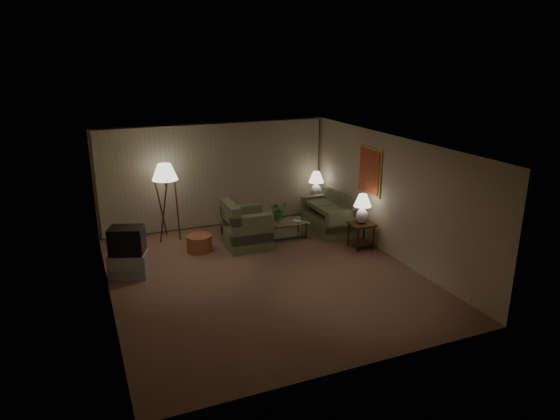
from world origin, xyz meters
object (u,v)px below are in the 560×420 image
object	(u,v)px
side_table_near	(361,231)
coffee_table	(284,228)
table_lamp_near	(362,206)
crt_tv	(127,241)
side_table_far	(316,204)
vase	(278,220)
sofa	(328,217)
ottoman	(199,243)
tv_cabinet	(129,265)
armchair	(247,229)
floor_lamp	(167,201)
table_lamp_far	(316,182)

from	to	relation	value
side_table_near	coffee_table	distance (m)	1.90
table_lamp_near	crt_tv	xyz separation A→B (m)	(-5.20, 0.45, -0.23)
side_table_near	crt_tv	distance (m)	5.23
side_table_far	vase	world-z (taller)	side_table_far
table_lamp_near	side_table_far	bearing A→B (deg)	90.00
sofa	ottoman	world-z (taller)	sofa
side_table_far	table_lamp_near	xyz separation A→B (m)	(-0.00, -2.36, 0.61)
side_table_far	table_lamp_near	distance (m)	2.44
side_table_far	coffee_table	distance (m)	1.81
side_table_near	table_lamp_near	bearing A→B (deg)	-90.00
side_table_near	tv_cabinet	distance (m)	5.22
crt_tv	ottoman	size ratio (longest dim) A/B	1.34
coffee_table	vase	size ratio (longest dim) A/B	7.65
armchair	tv_cabinet	bearing A→B (deg)	104.89
crt_tv	ottoman	bearing A→B (deg)	45.49
side_table_near	side_table_far	distance (m)	2.36
sofa	side_table_far	bearing A→B (deg)	172.41
crt_tv	side_table_far	bearing A→B (deg)	40.30
coffee_table	crt_tv	xyz separation A→B (m)	(-3.78, -0.80, 0.50)
crt_tv	floor_lamp	distance (m)	2.19
side_table_far	coffee_table	xyz separation A→B (m)	(-1.42, -1.11, -0.13)
table_lamp_far	floor_lamp	distance (m)	4.05
armchair	vase	distance (m)	0.88
vase	side_table_far	bearing A→B (deg)	35.24
sofa	coffee_table	bearing A→B (deg)	-84.66
armchair	table_lamp_near	world-z (taller)	table_lamp_near
sofa	vase	distance (m)	1.43
armchair	side_table_far	xyz separation A→B (m)	(2.44, 1.26, -0.03)
coffee_table	vase	xyz separation A→B (m)	(-0.15, -0.00, 0.21)
side_table_near	crt_tv	world-z (taller)	crt_tv
table_lamp_near	floor_lamp	xyz separation A→B (m)	(-4.05, 2.29, -0.03)
tv_cabinet	crt_tv	xyz separation A→B (m)	(0.00, 0.00, 0.53)
side_table_far	crt_tv	xyz separation A→B (m)	(-5.20, -1.92, 0.38)
armchair	tv_cabinet	distance (m)	2.84
side_table_far	floor_lamp	distance (m)	4.09
armchair	vase	size ratio (longest dim) A/B	7.47
side_table_near	floor_lamp	size ratio (longest dim) A/B	0.32
tv_cabinet	armchair	bearing A→B (deg)	33.43
table_lamp_far	ottoman	world-z (taller)	table_lamp_far
side_table_near	coffee_table	size ratio (longest dim) A/B	0.54
table_lamp_far	side_table_near	bearing A→B (deg)	-90.00
tv_cabinet	ottoman	xyz separation A→B (m)	(1.65, 0.78, -0.06)
side_table_far	side_table_near	bearing A→B (deg)	-90.00
armchair	floor_lamp	xyz separation A→B (m)	(-1.61, 1.19, 0.55)
floor_lamp	ottoman	bearing A→B (deg)	-65.05
table_lamp_near	crt_tv	size ratio (longest dim) A/B	0.90
coffee_table	tv_cabinet	distance (m)	3.86
sofa	table_lamp_far	distance (m)	1.22
table_lamp_far	coffee_table	bearing A→B (deg)	-142.02
side_table_near	vase	world-z (taller)	side_table_near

